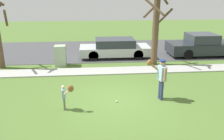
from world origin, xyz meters
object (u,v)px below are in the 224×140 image
at_px(baseball, 117,101).
at_px(utility_cabinet, 60,56).
at_px(person_child, 66,93).
at_px(street_tree_near, 156,26).
at_px(parked_pickup_dark, 205,46).
at_px(person_adult, 161,75).
at_px(parked_sedan_silver, 115,48).

distance_m(baseball, utility_cabinet, 5.86).
bearing_deg(person_child, street_tree_near, 40.32).
height_order(street_tree_near, parked_pickup_dark, street_tree_near).
relative_size(utility_cabinet, parked_pickup_dark, 0.23).
height_order(person_child, utility_cabinet, utility_cabinet).
distance_m(person_adult, baseball, 2.04).
relative_size(baseball, street_tree_near, 0.02).
xyz_separation_m(person_adult, street_tree_near, (1.02, 4.76, 1.28)).
bearing_deg(baseball, street_tree_near, 60.45).
xyz_separation_m(baseball, utility_cabinet, (-2.76, 5.13, 0.57)).
distance_m(baseball, street_tree_near, 6.09).
relative_size(person_child, parked_sedan_silver, 0.22).
xyz_separation_m(person_child, parked_pickup_dark, (8.70, 7.12, 0.01)).
bearing_deg(person_child, utility_cabinet, 90.15).
bearing_deg(person_adult, person_child, 0.90).
xyz_separation_m(utility_cabinet, parked_sedan_silver, (3.37, 1.60, 0.02)).
bearing_deg(parked_sedan_silver, parked_pickup_dark, -0.62).
bearing_deg(street_tree_near, utility_cabinet, 177.74).
bearing_deg(baseball, parked_sedan_silver, 84.86).
relative_size(person_child, parked_pickup_dark, 0.19).
relative_size(utility_cabinet, street_tree_near, 0.28).
bearing_deg(person_child, baseball, 4.92).
relative_size(person_adult, baseball, 22.39).
relative_size(person_child, street_tree_near, 0.23).
height_order(person_child, baseball, person_child).
bearing_deg(baseball, utility_cabinet, 118.26).
xyz_separation_m(person_adult, parked_pickup_dark, (5.03, 6.51, -0.36)).
relative_size(person_child, baseball, 13.68).
distance_m(person_child, baseball, 2.06).
height_order(person_adult, parked_sedan_silver, person_adult).
distance_m(street_tree_near, parked_pickup_dark, 4.68).
relative_size(utility_cabinet, parked_sedan_silver, 0.26).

